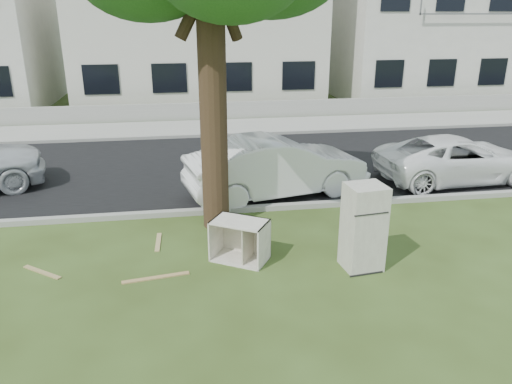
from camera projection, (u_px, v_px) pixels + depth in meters
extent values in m
plane|color=#314017|center=(247.00, 264.00, 8.95)|extent=(120.00, 120.00, 0.00)
cube|color=black|center=(219.00, 166.00, 14.51)|extent=(120.00, 7.00, 0.01)
cube|color=gray|center=(232.00, 212.00, 11.22)|extent=(120.00, 0.18, 0.12)
cube|color=gray|center=(210.00, 137.00, 17.81)|extent=(120.00, 0.18, 0.12)
cube|color=gray|center=(208.00, 128.00, 19.15)|extent=(120.00, 2.80, 0.01)
cube|color=gray|center=(205.00, 111.00, 20.51)|extent=(120.00, 0.15, 0.70)
cylinder|color=black|center=(213.00, 102.00, 9.66)|extent=(0.54, 0.54, 5.20)
cube|color=beige|center=(196.00, 24.00, 23.94)|extent=(11.00, 8.00, 7.20)
cube|color=silver|center=(430.00, 30.00, 25.78)|extent=(10.00, 8.00, 6.60)
cube|color=beige|center=(363.00, 227.00, 8.58)|extent=(0.70, 0.66, 1.53)
cube|color=beige|center=(240.00, 240.00, 8.98)|extent=(1.15, 1.02, 0.76)
cube|color=#A78650|center=(156.00, 278.00, 8.46)|extent=(1.14, 0.27, 0.02)
cube|color=#9C8651|center=(42.00, 272.00, 8.64)|extent=(0.75, 0.61, 0.02)
cube|color=tan|center=(158.00, 242.00, 9.75)|extent=(0.12, 0.81, 0.02)
imported|color=silver|center=(276.00, 167.00, 12.03)|extent=(4.61, 2.46, 1.44)
imported|color=white|center=(458.00, 159.00, 13.10)|extent=(4.36, 2.19, 1.19)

